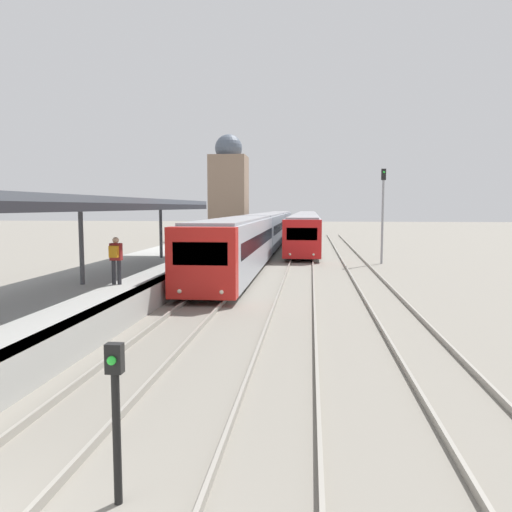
# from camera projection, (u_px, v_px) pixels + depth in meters

# --- Properties ---
(platform_canopy) EXTENTS (4.00, 23.24, 3.02)m
(platform_canopy) POSITION_uv_depth(u_px,v_px,m) (81.00, 201.00, 17.21)
(platform_canopy) COLOR #4C515B
(platform_canopy) RESTS_ON station_platform
(person_on_platform) EXTENTS (0.40, 0.40, 1.66)m
(person_on_platform) POSITION_uv_depth(u_px,v_px,m) (116.00, 257.00, 17.33)
(person_on_platform) COLOR #2D2D33
(person_on_platform) RESTS_ON station_platform
(train_near) EXTENTS (2.58, 50.80, 2.99)m
(train_near) POSITION_uv_depth(u_px,v_px,m) (265.00, 229.00, 42.91)
(train_near) COLOR red
(train_near) RESTS_ON ground_plane
(train_far) EXTENTS (2.53, 49.31, 2.90)m
(train_far) POSITION_uv_depth(u_px,v_px,m) (306.00, 225.00, 56.15)
(train_far) COLOR red
(train_far) RESTS_ON ground_plane
(signal_post_near) EXTENTS (0.20, 0.21, 1.99)m
(signal_post_near) POSITION_uv_depth(u_px,v_px,m) (116.00, 406.00, 5.95)
(signal_post_near) COLOR black
(signal_post_near) RESTS_ON ground_plane
(signal_mast_far) EXTENTS (0.28, 0.29, 5.96)m
(signal_mast_far) POSITION_uv_depth(u_px,v_px,m) (383.00, 206.00, 31.29)
(signal_mast_far) COLOR gray
(signal_mast_far) RESTS_ON ground_plane
(distant_domed_building) EXTENTS (4.00, 4.00, 11.54)m
(distant_domed_building) POSITION_uv_depth(u_px,v_px,m) (229.00, 190.00, 55.39)
(distant_domed_building) COLOR #89705B
(distant_domed_building) RESTS_ON ground_plane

